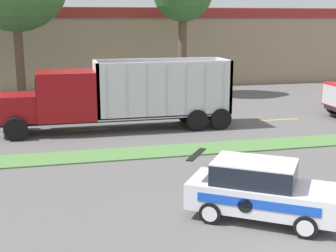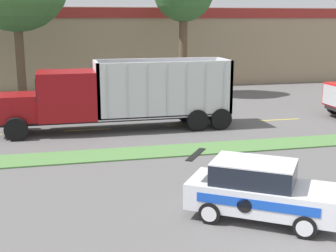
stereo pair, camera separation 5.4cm
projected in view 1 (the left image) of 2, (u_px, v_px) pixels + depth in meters
grass_verge at (184, 150)px, 20.33m from camera, size 120.00×1.82×0.06m
centre_line_4 at (87, 130)px, 24.13m from camera, size 2.40×0.14×0.01m
centre_line_5 at (188, 124)px, 25.35m from camera, size 2.40×0.14×0.01m
centre_line_6 at (279, 120)px, 26.57m from camera, size 2.40×0.14×0.01m
dump_truck_lead at (95, 99)px, 23.60m from camera, size 11.82×2.69×3.54m
rally_car at (260, 190)px, 13.24m from camera, size 4.38×3.73×1.73m
store_building_backdrop at (173, 44)px, 44.67m from camera, size 35.94×12.10×6.51m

